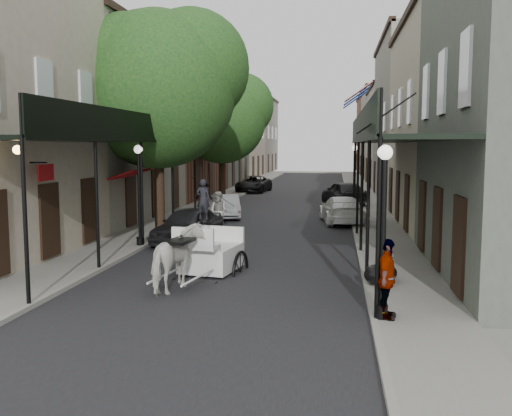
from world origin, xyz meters
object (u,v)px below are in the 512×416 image
(carriage, at_px, (216,234))
(car_left_far, at_px, (254,184))
(lamppost_right_far, at_px, (354,177))
(pedestrian_sidewalk_right, at_px, (387,279))
(pedestrian_walking, at_px, (219,212))
(lamppost_left, at_px, (139,193))
(lamppost_right_near, at_px, (383,229))
(horse, at_px, (178,258))
(tree_near, at_px, (168,83))
(tree_far, at_px, (228,115))
(car_right_far, at_px, (344,193))
(car_right_near, at_px, (342,210))
(car_left_mid, at_px, (227,206))
(pedestrian_sidewalk_left, at_px, (204,196))
(car_left_near, at_px, (188,225))

(carriage, xyz_separation_m, car_left_far, (-3.04, 29.09, -0.45))
(lamppost_right_far, xyz_separation_m, pedestrian_sidewalk_right, (0.10, -20.00, -1.06))
(lamppost_right_far, relative_size, pedestrian_walking, 2.06)
(pedestrian_walking, height_order, pedestrian_sidewalk_right, pedestrian_sidewalk_right)
(lamppost_left, height_order, pedestrian_sidewalk_right, lamppost_left)
(carriage, distance_m, pedestrian_sidewalk_right, 6.75)
(lamppost_right_near, relative_size, lamppost_right_far, 1.00)
(lamppost_right_far, relative_size, horse, 1.82)
(tree_near, bearing_deg, tree_far, 90.19)
(tree_near, xyz_separation_m, tree_far, (-0.05, 14.00, -0.65))
(lamppost_right_near, xyz_separation_m, pedestrian_sidewalk_right, (0.10, 0.00, -1.06))
(carriage, bearing_deg, car_left_far, 105.64)
(car_right_far, bearing_deg, car_left_far, -70.75)
(tree_near, distance_m, car_right_near, 10.30)
(lamppost_right_far, height_order, car_right_far, lamppost_right_far)
(lamppost_right_near, height_order, car_left_mid, lamppost_right_near)
(pedestrian_sidewalk_left, relative_size, pedestrian_sidewalk_right, 0.93)
(tree_near, relative_size, car_left_far, 2.00)
(tree_far, relative_size, car_left_far, 1.79)
(lamppost_right_far, bearing_deg, car_left_near, -122.31)
(pedestrian_walking, xyz_separation_m, pedestrian_sidewalk_right, (6.20, -12.34, 0.09))
(lamppost_right_near, height_order, carriage, lamppost_right_near)
(lamppost_right_far, xyz_separation_m, car_left_near, (-6.72, -10.63, -1.34))
(carriage, distance_m, car_left_mid, 12.57)
(pedestrian_sidewalk_right, relative_size, car_left_near, 0.42)
(pedestrian_sidewalk_left, distance_m, car_right_near, 8.70)
(car_left_near, bearing_deg, horse, -66.58)
(tree_far, xyz_separation_m, horse, (3.26, -24.02, -4.98))
(horse, xyz_separation_m, car_left_near, (-1.64, 7.21, -0.15))
(tree_near, bearing_deg, carriage, -63.58)
(tree_far, height_order, car_right_far, tree_far)
(tree_far, relative_size, pedestrian_sidewalk_left, 5.38)
(horse, xyz_separation_m, car_right_near, (4.38, 13.84, -0.19))
(car_right_near, relative_size, car_right_far, 0.99)
(lamppost_left, relative_size, pedestrian_sidewalk_left, 2.32)
(horse, xyz_separation_m, car_right_far, (4.58, 22.45, -0.07))
(lamppost_right_far, bearing_deg, tree_far, 143.49)
(car_left_mid, distance_m, car_right_far, 9.67)
(tree_near, bearing_deg, lamppost_right_far, 43.31)
(tree_near, relative_size, car_left_mid, 2.60)
(lamppost_left, distance_m, car_left_far, 25.93)
(lamppost_left, relative_size, lamppost_right_far, 1.00)
(lamppost_right_near, bearing_deg, horse, 156.99)
(pedestrian_walking, bearing_deg, car_right_near, 47.06)
(car_left_far, bearing_deg, carriage, -78.02)
(lamppost_left, height_order, car_left_mid, lamppost_left)
(pedestrian_sidewalk_left, bearing_deg, car_right_near, 156.20)
(tree_near, bearing_deg, car_right_far, 57.91)
(lamppost_right_near, distance_m, pedestrian_sidewalk_right, 1.07)
(tree_near, relative_size, pedestrian_sidewalk_right, 5.57)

